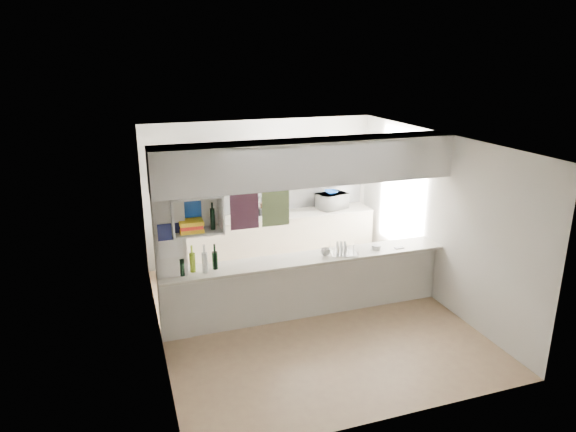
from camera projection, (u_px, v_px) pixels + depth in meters
name	position (u px, v px, depth m)	size (l,w,h in m)	color
floor	(307.00, 315.00, 7.59)	(4.80, 4.80, 0.00)	#997558
ceiling	(309.00, 140.00, 6.81)	(4.80, 4.80, 0.00)	white
wall_back	(261.00, 191.00, 9.37)	(4.20, 4.20, 0.00)	silver
wall_left	(154.00, 250.00, 6.56)	(4.80, 4.80, 0.00)	silver
wall_right	(436.00, 218.00, 7.85)	(4.80, 4.80, 0.00)	silver
servery_partition	(296.00, 209.00, 7.04)	(4.20, 0.50, 2.60)	silver
cubby_shelf	(195.00, 216.00, 6.54)	(0.65, 0.35, 0.50)	white
kitchen_run	(274.00, 219.00, 9.33)	(3.60, 0.63, 2.24)	beige
microwave	(332.00, 201.00, 9.59)	(0.53, 0.36, 0.30)	white
bowl	(331.00, 192.00, 9.51)	(0.25, 0.25, 0.06)	navy
dish_rack	(344.00, 249.00, 7.41)	(0.43, 0.36, 0.20)	silver
cup	(325.00, 252.00, 7.33)	(0.13, 0.13, 0.10)	white
wine_bottles	(199.00, 262.00, 6.78)	(0.53, 0.16, 0.39)	black
plastic_tubs	(378.00, 247.00, 7.62)	(0.49, 0.17, 0.07)	silver
utensil_jar	(259.00, 212.00, 9.20)	(0.10, 0.10, 0.14)	black
knife_block	(263.00, 209.00, 9.25)	(0.11, 0.09, 0.22)	#4F331B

